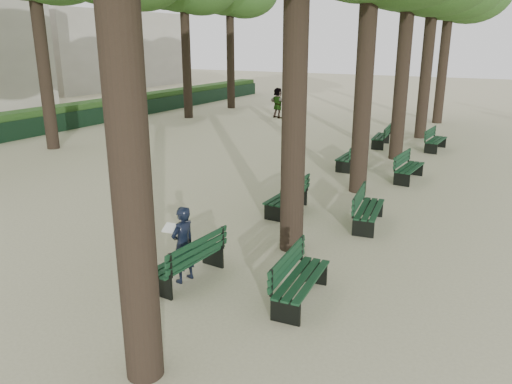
% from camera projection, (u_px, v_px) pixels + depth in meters
% --- Properties ---
extents(ground, '(120.00, 120.00, 0.00)m').
position_uv_depth(ground, '(153.00, 289.00, 9.41)').
color(ground, '#BCB68F').
rests_on(ground, ground).
extents(bench_left_0, '(0.71, 1.84, 0.92)m').
position_uv_depth(bench_left_0, '(188.00, 267.00, 9.70)').
color(bench_left_0, black).
rests_on(bench_left_0, ground).
extents(bench_left_1, '(0.60, 1.81, 0.92)m').
position_uv_depth(bench_left_1, '(286.00, 202.00, 13.55)').
color(bench_left_1, black).
rests_on(bench_left_1, ground).
extents(bench_left_2, '(0.57, 1.80, 0.92)m').
position_uv_depth(bench_left_2, '(350.00, 161.00, 18.18)').
color(bench_left_2, black).
rests_on(bench_left_2, ground).
extents(bench_left_3, '(0.73, 1.84, 0.92)m').
position_uv_depth(bench_left_3, '(381.00, 140.00, 21.85)').
color(bench_left_3, black).
rests_on(bench_left_3, ground).
extents(bench_right_0, '(0.71, 1.84, 0.92)m').
position_uv_depth(bench_right_0, '(301.00, 288.00, 8.90)').
color(bench_right_0, black).
rests_on(bench_right_0, ground).
extents(bench_right_1, '(0.79, 1.86, 0.92)m').
position_uv_depth(bench_right_1, '(369.00, 216.00, 12.53)').
color(bench_right_1, black).
rests_on(bench_right_1, ground).
extents(bench_right_2, '(0.71, 1.84, 0.92)m').
position_uv_depth(bench_right_2, '(409.00, 172.00, 16.59)').
color(bench_right_2, black).
rests_on(bench_right_2, ground).
extents(bench_right_3, '(0.70, 1.84, 0.92)m').
position_uv_depth(bench_right_3, '(436.00, 144.00, 21.08)').
color(bench_right_3, black).
rests_on(bench_right_3, ground).
extents(man_with_map, '(0.64, 0.65, 1.52)m').
position_uv_depth(man_with_map, '(183.00, 244.00, 9.54)').
color(man_with_map, black).
rests_on(man_with_map, ground).
extents(pedestrian_e, '(1.64, 1.04, 1.78)m').
position_uv_depth(pedestrian_e, '(278.00, 103.00, 29.64)').
color(pedestrian_e, '#262628').
rests_on(pedestrian_e, ground).
extents(fence, '(0.08, 42.00, 0.90)m').
position_uv_depth(fence, '(59.00, 123.00, 25.30)').
color(fence, black).
rests_on(fence, ground).
extents(hedge, '(1.20, 42.00, 1.20)m').
position_uv_depth(hedge, '(49.00, 119.00, 25.57)').
color(hedge, '#224919').
rests_on(hedge, ground).
extents(building_far, '(12.00, 16.00, 7.00)m').
position_uv_depth(building_far, '(82.00, 50.00, 48.53)').
color(building_far, '#B7B2A3').
rests_on(building_far, ground).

